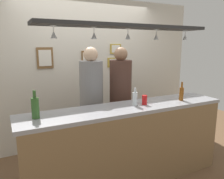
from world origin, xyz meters
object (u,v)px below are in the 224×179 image
at_px(bottle_champagne_green, 35,107).
at_px(picture_frame_lower_pair, 115,62).
at_px(picture_frame_upper_small, 116,49).
at_px(picture_frame_caricature, 45,58).
at_px(picture_frame_crest, 86,58).
at_px(person_left_grey_shirt, 91,95).
at_px(bottle_soda_clear, 135,99).
at_px(drink_can, 145,100).
at_px(bottle_beer_amber_tall, 181,93).
at_px(person_middle_brown_shirt, 121,92).

xyz_separation_m(bottle_champagne_green, picture_frame_lower_pair, (1.65, 1.37, 0.32)).
xyz_separation_m(bottle_champagne_green, picture_frame_upper_small, (1.66, 1.37, 0.57)).
xyz_separation_m(picture_frame_caricature, picture_frame_upper_small, (1.29, 0.00, 0.14)).
bearing_deg(picture_frame_crest, picture_frame_caricature, 180.00).
bearing_deg(bottle_champagne_green, person_left_grey_shirt, 35.09).
relative_size(bottle_soda_clear, drink_can, 1.89).
bearing_deg(picture_frame_caricature, bottle_champagne_green, -105.10).
relative_size(bottle_beer_amber_tall, bottle_champagne_green, 0.87).
distance_m(drink_can, picture_frame_lower_pair, 1.51).
height_order(person_middle_brown_shirt, picture_frame_lower_pair, person_middle_brown_shirt).
bearing_deg(picture_frame_lower_pair, picture_frame_caricature, 180.00).
relative_size(bottle_soda_clear, bottle_beer_amber_tall, 0.88).
height_order(bottle_soda_clear, picture_frame_upper_small, picture_frame_upper_small).
distance_m(bottle_soda_clear, picture_frame_crest, 1.49).
relative_size(person_middle_brown_shirt, drink_can, 14.38).
xyz_separation_m(bottle_champagne_green, picture_frame_crest, (1.08, 1.37, 0.41)).
bearing_deg(person_left_grey_shirt, picture_frame_lower_pair, 44.36).
bearing_deg(picture_frame_upper_small, person_middle_brown_shirt, -112.12).
relative_size(person_middle_brown_shirt, picture_frame_crest, 6.75).
relative_size(person_left_grey_shirt, bottle_soda_clear, 7.65).
relative_size(bottle_soda_clear, picture_frame_lower_pair, 0.77).
xyz_separation_m(picture_frame_caricature, picture_frame_crest, (0.71, 0.00, -0.02)).
height_order(picture_frame_caricature, picture_frame_upper_small, picture_frame_upper_small).
bearing_deg(picture_frame_lower_pair, person_middle_brown_shirt, -111.23).
height_order(bottle_beer_amber_tall, drink_can, bottle_beer_amber_tall).
bearing_deg(picture_frame_lower_pair, bottle_champagne_green, -140.20).
bearing_deg(drink_can, bottle_beer_amber_tall, -4.15).
height_order(bottle_champagne_green, picture_frame_caricature, picture_frame_caricature).
distance_m(person_middle_brown_shirt, bottle_beer_amber_tall, 0.91).
distance_m(bottle_soda_clear, picture_frame_caricature, 1.70).
relative_size(drink_can, picture_frame_lower_pair, 0.41).
distance_m(person_left_grey_shirt, picture_frame_crest, 0.93).
height_order(person_left_grey_shirt, bottle_beer_amber_tall, person_left_grey_shirt).
bearing_deg(picture_frame_upper_small, bottle_champagne_green, -140.43).
distance_m(bottle_champagne_green, picture_frame_upper_small, 2.23).
xyz_separation_m(person_left_grey_shirt, picture_frame_lower_pair, (0.78, 0.76, 0.40)).
bearing_deg(drink_can, person_middle_brown_shirt, 88.99).
height_order(drink_can, picture_frame_upper_small, picture_frame_upper_small).
distance_m(bottle_beer_amber_tall, picture_frame_crest, 1.75).
xyz_separation_m(bottle_soda_clear, drink_can, (0.14, -0.01, -0.03)).
relative_size(person_middle_brown_shirt, bottle_soda_clear, 7.63).
height_order(bottle_champagne_green, picture_frame_lower_pair, picture_frame_lower_pair).
xyz_separation_m(person_left_grey_shirt, bottle_beer_amber_tall, (1.06, -0.71, 0.06)).
distance_m(bottle_beer_amber_tall, picture_frame_upper_small, 1.61).
bearing_deg(person_middle_brown_shirt, picture_frame_upper_small, 67.88).
height_order(person_left_grey_shirt, drink_can, person_left_grey_shirt).
xyz_separation_m(bottle_soda_clear, picture_frame_upper_small, (0.46, 1.42, 0.59)).
bearing_deg(picture_frame_crest, bottle_beer_amber_tall, -60.14).
xyz_separation_m(bottle_soda_clear, picture_frame_caricature, (-0.83, 1.42, 0.46)).
bearing_deg(picture_frame_upper_small, bottle_soda_clear, -108.04).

